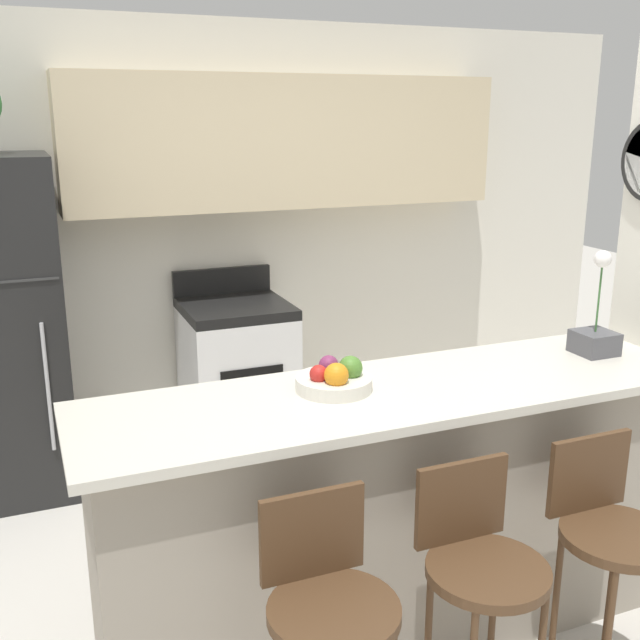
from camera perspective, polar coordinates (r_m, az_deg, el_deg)
ground_plane at (r=3.27m, az=5.70°, el=-22.45°), size 14.00×14.00×0.00m
wall_back at (r=4.71m, az=-5.07°, el=9.53°), size 5.60×0.38×2.55m
counter_bar at (r=2.97m, az=5.97°, el=-14.45°), size 2.38×0.65×1.04m
stove_range at (r=4.62m, az=-6.32°, el=-4.13°), size 0.62×0.63×1.07m
bar_stool_left at (r=2.32m, az=0.64°, el=-21.06°), size 0.39×0.39×0.93m
bar_stool_mid at (r=2.53m, az=12.10°, el=-17.99°), size 0.39×0.39×0.93m
bar_stool_right at (r=2.82m, az=21.17°, el=-14.98°), size 0.39×0.39×0.93m
orchid_vase at (r=3.29m, az=20.25°, el=-0.85°), size 0.16×0.16×0.43m
fruit_bowl at (r=2.70m, az=1.15°, el=-4.51°), size 0.28×0.28×0.12m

